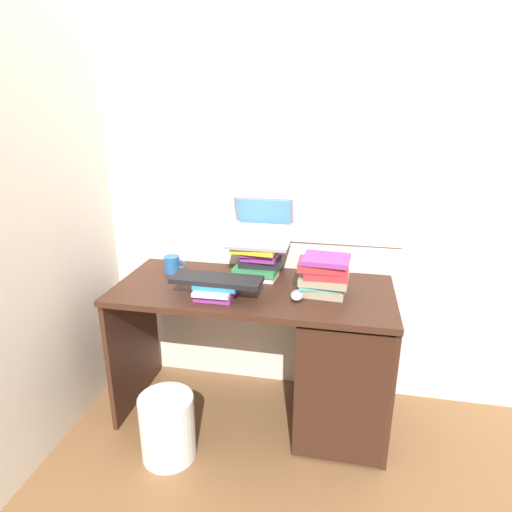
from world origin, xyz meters
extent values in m
plane|color=brown|center=(0.00, 0.00, 0.00)|extent=(6.00, 6.00, 0.00)
cube|color=silver|center=(0.00, 0.35, 1.30)|extent=(6.00, 0.05, 2.60)
cube|color=silver|center=(0.27, 0.31, 1.28)|extent=(0.90, 0.01, 0.80)
cube|color=beige|center=(-0.92, 0.00, 1.30)|extent=(0.05, 6.00, 2.60)
cube|color=#381E14|center=(0.00, 0.00, 0.72)|extent=(1.35, 0.60, 0.03)
cube|color=#381E14|center=(-0.66, 0.00, 0.35)|extent=(0.02, 0.55, 0.70)
cube|color=#381E14|center=(0.66, 0.00, 0.35)|extent=(0.02, 0.55, 0.70)
cube|color=#321B12|center=(0.45, -0.03, 0.35)|extent=(0.41, 0.51, 0.67)
cube|color=white|center=(0.00, 0.13, 0.75)|extent=(0.20, 0.15, 0.03)
cube|color=#338C4C|center=(-0.01, 0.15, 0.78)|extent=(0.23, 0.20, 0.03)
cube|color=black|center=(0.01, 0.15, 0.81)|extent=(0.21, 0.14, 0.04)
cube|color=#8C338C|center=(0.01, 0.15, 0.85)|extent=(0.18, 0.17, 0.03)
cube|color=#8C338C|center=(0.00, 0.13, 0.87)|extent=(0.18, 0.15, 0.02)
cube|color=yellow|center=(-0.01, 0.13, 0.90)|extent=(0.23, 0.20, 0.03)
cube|color=#8C338C|center=(-0.15, -0.13, 0.75)|extent=(0.17, 0.18, 0.03)
cube|color=white|center=(-0.15, -0.15, 0.78)|extent=(0.17, 0.19, 0.02)
cube|color=#2672B2|center=(-0.14, -0.13, 0.80)|extent=(0.20, 0.15, 0.02)
cube|color=gray|center=(0.33, -0.02, 0.75)|extent=(0.22, 0.14, 0.04)
cube|color=teal|center=(0.33, 0.00, 0.78)|extent=(0.20, 0.17, 0.02)
cube|color=gray|center=(0.34, 0.00, 0.81)|extent=(0.23, 0.20, 0.03)
cube|color=#B22D33|center=(0.35, -0.01, 0.85)|extent=(0.20, 0.17, 0.04)
cube|color=#B22D33|center=(0.33, -0.02, 0.88)|extent=(0.21, 0.15, 0.04)
cube|color=#8C338C|center=(0.35, -0.02, 0.91)|extent=(0.22, 0.19, 0.02)
cube|color=gray|center=(0.00, 0.14, 0.92)|extent=(0.31, 0.22, 0.01)
cube|color=gray|center=(0.00, 0.30, 1.02)|extent=(0.31, 0.09, 0.20)
cube|color=#59A5E5|center=(0.00, 0.29, 1.03)|extent=(0.28, 0.08, 0.18)
cube|color=black|center=(-0.14, -0.13, 0.82)|extent=(0.42, 0.15, 0.02)
ellipsoid|color=#A5A8AD|center=(0.23, -0.09, 0.75)|extent=(0.06, 0.10, 0.04)
cylinder|color=#265999|center=(-0.46, 0.12, 0.78)|extent=(0.08, 0.08, 0.09)
torus|color=#265999|center=(-0.41, 0.12, 0.78)|extent=(0.05, 0.01, 0.05)
cylinder|color=silver|center=(-0.33, -0.38, 0.16)|extent=(0.25, 0.25, 0.32)
camera|label=1|loc=(0.41, -1.93, 1.58)|focal=30.82mm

